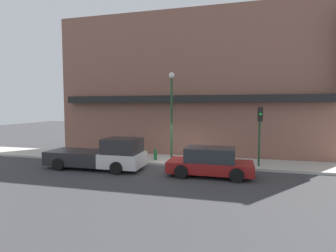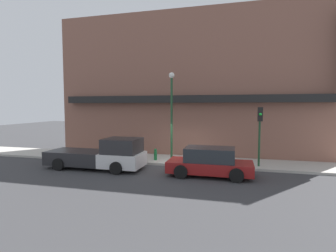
{
  "view_description": "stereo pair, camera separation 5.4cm",
  "coord_description": "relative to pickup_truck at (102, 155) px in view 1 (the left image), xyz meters",
  "views": [
    {
      "loc": [
        3.2,
        -15.12,
        3.62
      ],
      "look_at": [
        -0.96,
        1.18,
        2.34
      ],
      "focal_mm": 28.0,
      "sensor_mm": 36.0,
      "label": 1
    },
    {
      "loc": [
        3.25,
        -15.1,
        3.62
      ],
      "look_at": [
        -0.96,
        1.18,
        2.34
      ],
      "focal_mm": 28.0,
      "sensor_mm": 36.0,
      "label": 2
    }
  ],
  "objects": [
    {
      "name": "building",
      "position": [
        4.2,
        6.05,
        4.37
      ],
      "size": [
        19.8,
        3.8,
        10.33
      ],
      "color": "brown",
      "rests_on": "ground"
    },
    {
      "name": "pickup_truck",
      "position": [
        0.0,
        0.0,
        0.0
      ],
      "size": [
        5.71,
        2.14,
        1.81
      ],
      "rotation": [
        0.0,
        0.0,
        0.0
      ],
      "color": "silver",
      "rests_on": "ground"
    },
    {
      "name": "sidewalk",
      "position": [
        4.19,
        3.1,
        -0.72
      ],
      "size": [
        36.0,
        2.95,
        0.14
      ],
      "color": "#B7B2A8",
      "rests_on": "ground"
    },
    {
      "name": "street_lamp",
      "position": [
        3.55,
        2.48,
        2.83
      ],
      "size": [
        0.36,
        0.36,
        5.57
      ],
      "color": "#1E4728",
      "rests_on": "sidewalk"
    },
    {
      "name": "fire_hydrant",
      "position": [
        2.47,
        2.49,
        -0.28
      ],
      "size": [
        0.2,
        0.2,
        0.75
      ],
      "color": "#196633",
      "rests_on": "sidewalk"
    },
    {
      "name": "traffic_light",
      "position": [
        8.79,
        2.25,
        1.71
      ],
      "size": [
        0.28,
        0.42,
        3.42
      ],
      "color": "#1E4728",
      "rests_on": "sidewalk"
    },
    {
      "name": "ground_plane",
      "position": [
        4.19,
        1.62,
        -0.79
      ],
      "size": [
        80.0,
        80.0,
        0.0
      ],
      "primitive_type": "plane",
      "color": "#38383A"
    },
    {
      "name": "parked_car",
      "position": [
        6.19,
        0.0,
        -0.07
      ],
      "size": [
        4.34,
        1.98,
        1.49
      ],
      "rotation": [
        0.0,
        0.0,
        0.01
      ],
      "color": "maroon",
      "rests_on": "ground"
    }
  ]
}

